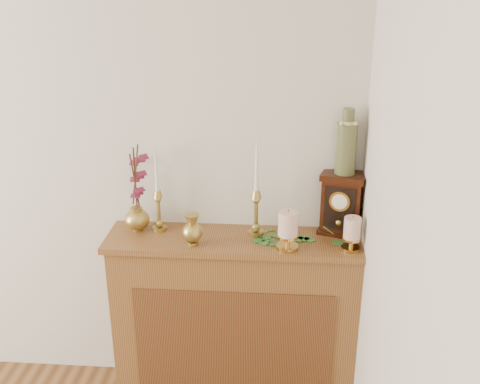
# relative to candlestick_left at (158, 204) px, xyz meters

# --- Properties ---
(console_shelf) EXTENTS (1.24, 0.34, 0.93)m
(console_shelf) POSITION_rel_candlestick_left_xyz_m (0.38, -0.06, -0.63)
(console_shelf) COLOR brown
(console_shelf) RESTS_ON ground
(candlestick_left) EXTENTS (0.07, 0.07, 0.43)m
(candlestick_left) POSITION_rel_candlestick_left_xyz_m (0.00, 0.00, 0.00)
(candlestick_left) COLOR #B09546
(candlestick_left) RESTS_ON console_shelf
(candlestick_center) EXTENTS (0.08, 0.08, 0.47)m
(candlestick_center) POSITION_rel_candlestick_left_xyz_m (0.48, -0.02, 0.02)
(candlestick_center) COLOR #B09546
(candlestick_center) RESTS_ON console_shelf
(bud_vase) EXTENTS (0.10, 0.10, 0.15)m
(bud_vase) POSITION_rel_candlestick_left_xyz_m (0.19, -0.15, -0.06)
(bud_vase) COLOR #B09546
(bud_vase) RESTS_ON console_shelf
(ginger_jar) EXTENTS (0.18, 0.20, 0.45)m
(ginger_jar) POSITION_rel_candlestick_left_xyz_m (-0.10, 0.02, 0.06)
(ginger_jar) COLOR #B09546
(ginger_jar) RESTS_ON console_shelf
(pillar_candle_left) EXTENTS (0.10, 0.10, 0.20)m
(pillar_candle_left) POSITION_rel_candlestick_left_xyz_m (0.63, -0.15, -0.04)
(pillar_candle_left) COLOR #BE9342
(pillar_candle_left) RESTS_ON console_shelf
(pillar_candle_right) EXTENTS (0.09, 0.09, 0.17)m
(pillar_candle_right) POSITION_rel_candlestick_left_xyz_m (0.92, -0.14, -0.05)
(pillar_candle_right) COLOR #BE9342
(pillar_candle_right) RESTS_ON console_shelf
(ivy_garland) EXTENTS (0.48, 0.18, 0.08)m
(ivy_garland) POSITION_rel_candlestick_left_xyz_m (0.65, -0.06, -0.12)
(ivy_garland) COLOR #306928
(ivy_garland) RESTS_ON console_shelf
(mantel_clock) EXTENTS (0.24, 0.20, 0.31)m
(mantel_clock) POSITION_rel_candlestick_left_xyz_m (0.88, 0.04, 0.01)
(mantel_clock) COLOR #33130A
(mantel_clock) RESTS_ON console_shelf
(ceramic_vase) EXTENTS (0.10, 0.10, 0.31)m
(ceramic_vase) POSITION_rel_candlestick_left_xyz_m (0.88, 0.04, 0.30)
(ceramic_vase) COLOR #193226
(ceramic_vase) RESTS_ON mantel_clock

